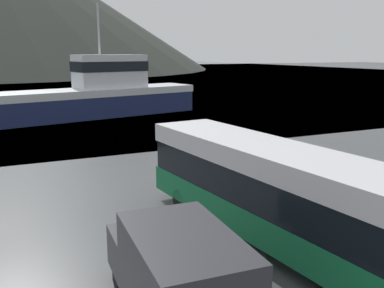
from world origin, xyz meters
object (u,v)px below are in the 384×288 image
Objects in this scene: tour_bus at (282,193)px; small_boat at (77,107)px; delivery_van at (176,272)px; fishing_boat at (95,94)px.

tour_bus is 1.82× the size of small_boat.
delivery_van is 0.75× the size of small_boat.
tour_bus is at bearing -12.02° from small_boat.
tour_bus is 36.58m from small_boat.
fishing_boat is at bearing -0.58° from small_boat.
fishing_boat is (5.52, 33.86, 0.94)m from delivery_van.
fishing_boat is (0.89, 31.57, 0.37)m from tour_bus.
delivery_van is (-4.63, -2.29, -0.57)m from tour_bus.
tour_bus is 2.44× the size of delivery_van.
tour_bus is at bearing 29.72° from delivery_van.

